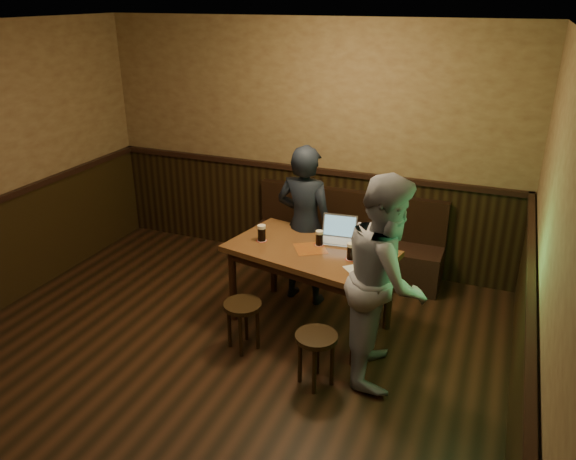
{
  "coord_description": "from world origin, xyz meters",
  "views": [
    {
      "loc": [
        2.17,
        -2.95,
        3.02
      ],
      "look_at": [
        0.39,
        1.44,
        1.01
      ],
      "focal_mm": 35.0,
      "sensor_mm": 36.0,
      "label": 1
    }
  ],
  "objects_px": {
    "pint_right": "(351,251)",
    "laptop": "(338,235)",
    "bench": "(345,247)",
    "pint_mid": "(319,238)",
    "person_suit": "(305,225)",
    "pub_table": "(310,259)",
    "pint_left": "(262,233)",
    "stool_left": "(243,312)",
    "person_grey": "(386,279)",
    "stool_right": "(316,345)"
  },
  "relations": [
    {
      "from": "pint_right",
      "to": "stool_right",
      "type": "bearing_deg",
      "value": -93.66
    },
    {
      "from": "pub_table",
      "to": "person_grey",
      "type": "xyz_separation_m",
      "value": [
        0.82,
        -0.47,
        0.18
      ]
    },
    {
      "from": "stool_right",
      "to": "laptop",
      "type": "height_order",
      "value": "laptop"
    },
    {
      "from": "pub_table",
      "to": "stool_left",
      "type": "distance_m",
      "value": 0.81
    },
    {
      "from": "stool_right",
      "to": "person_grey",
      "type": "relative_size",
      "value": 0.27
    },
    {
      "from": "person_suit",
      "to": "pint_right",
      "type": "bearing_deg",
      "value": 145.49
    },
    {
      "from": "bench",
      "to": "stool_left",
      "type": "xyz_separation_m",
      "value": [
        -0.42,
        -1.81,
        0.06
      ]
    },
    {
      "from": "pint_right",
      "to": "laptop",
      "type": "xyz_separation_m",
      "value": [
        -0.23,
        0.36,
        -0.02
      ]
    },
    {
      "from": "stool_right",
      "to": "person_suit",
      "type": "distance_m",
      "value": 1.5
    },
    {
      "from": "bench",
      "to": "stool_left",
      "type": "height_order",
      "value": "bench"
    },
    {
      "from": "pint_right",
      "to": "person_suit",
      "type": "distance_m",
      "value": 0.83
    },
    {
      "from": "pub_table",
      "to": "pint_left",
      "type": "bearing_deg",
      "value": -168.02
    },
    {
      "from": "stool_right",
      "to": "person_grey",
      "type": "distance_m",
      "value": 0.78
    },
    {
      "from": "pint_mid",
      "to": "person_suit",
      "type": "distance_m",
      "value": 0.44
    },
    {
      "from": "pint_left",
      "to": "person_suit",
      "type": "xyz_separation_m",
      "value": [
        0.27,
        0.46,
        -0.05
      ]
    },
    {
      "from": "stool_left",
      "to": "person_suit",
      "type": "height_order",
      "value": "person_suit"
    },
    {
      "from": "person_grey",
      "to": "pint_right",
      "type": "bearing_deg",
      "value": 36.15
    },
    {
      "from": "pint_left",
      "to": "person_grey",
      "type": "bearing_deg",
      "value": -19.42
    },
    {
      "from": "pint_left",
      "to": "pint_mid",
      "type": "xyz_separation_m",
      "value": [
        0.55,
        0.11,
        -0.01
      ]
    },
    {
      "from": "pint_right",
      "to": "pub_table",
      "type": "bearing_deg",
      "value": 169.37
    },
    {
      "from": "stool_left",
      "to": "pint_right",
      "type": "distance_m",
      "value": 1.12
    },
    {
      "from": "pint_mid",
      "to": "person_suit",
      "type": "xyz_separation_m",
      "value": [
        -0.27,
        0.35,
        -0.05
      ]
    },
    {
      "from": "pint_left",
      "to": "pub_table",
      "type": "bearing_deg",
      "value": 0.21
    },
    {
      "from": "pint_right",
      "to": "person_suit",
      "type": "bearing_deg",
      "value": 140.2
    },
    {
      "from": "stool_left",
      "to": "pint_left",
      "type": "height_order",
      "value": "pint_left"
    },
    {
      "from": "pub_table",
      "to": "laptop",
      "type": "distance_m",
      "value": 0.37
    },
    {
      "from": "pint_mid",
      "to": "laptop",
      "type": "xyz_separation_m",
      "value": [
        0.13,
        0.17,
        -0.01
      ]
    },
    {
      "from": "stool_right",
      "to": "pint_mid",
      "type": "distance_m",
      "value": 1.13
    },
    {
      "from": "stool_left",
      "to": "stool_right",
      "type": "relative_size",
      "value": 0.99
    },
    {
      "from": "person_grey",
      "to": "person_suit",
      "type": "bearing_deg",
      "value": 38.64
    },
    {
      "from": "pub_table",
      "to": "pint_left",
      "type": "height_order",
      "value": "pint_left"
    },
    {
      "from": "bench",
      "to": "laptop",
      "type": "xyz_separation_m",
      "value": [
        0.18,
        -0.92,
        0.56
      ]
    },
    {
      "from": "laptop",
      "to": "pint_right",
      "type": "bearing_deg",
      "value": -62.61
    },
    {
      "from": "pub_table",
      "to": "bench",
      "type": "bearing_deg",
      "value": 101.77
    },
    {
      "from": "stool_left",
      "to": "person_grey",
      "type": "height_order",
      "value": "person_grey"
    },
    {
      "from": "stool_left",
      "to": "laptop",
      "type": "xyz_separation_m",
      "value": [
        0.6,
        0.89,
        0.5
      ]
    },
    {
      "from": "pub_table",
      "to": "pint_mid",
      "type": "height_order",
      "value": "pint_mid"
    },
    {
      "from": "pint_right",
      "to": "laptop",
      "type": "distance_m",
      "value": 0.43
    },
    {
      "from": "bench",
      "to": "pint_mid",
      "type": "height_order",
      "value": "pint_mid"
    },
    {
      "from": "pint_mid",
      "to": "person_grey",
      "type": "distance_m",
      "value": 0.96
    },
    {
      "from": "stool_left",
      "to": "pint_left",
      "type": "distance_m",
      "value": 0.81
    },
    {
      "from": "stool_left",
      "to": "pint_mid",
      "type": "height_order",
      "value": "pint_mid"
    },
    {
      "from": "pint_right",
      "to": "person_suit",
      "type": "relative_size",
      "value": 0.1
    },
    {
      "from": "pint_mid",
      "to": "pint_left",
      "type": "bearing_deg",
      "value": -168.75
    },
    {
      "from": "stool_right",
      "to": "pint_right",
      "type": "xyz_separation_m",
      "value": [
        0.05,
        0.77,
        0.51
      ]
    },
    {
      "from": "pub_table",
      "to": "laptop",
      "type": "xyz_separation_m",
      "value": [
        0.18,
        0.28,
        0.17
      ]
    },
    {
      "from": "pub_table",
      "to": "pint_right",
      "type": "distance_m",
      "value": 0.46
    },
    {
      "from": "stool_right",
      "to": "person_grey",
      "type": "xyz_separation_m",
      "value": [
        0.45,
        0.39,
        0.51
      ]
    },
    {
      "from": "pint_mid",
      "to": "person_grey",
      "type": "relative_size",
      "value": 0.08
    },
    {
      "from": "stool_left",
      "to": "pint_left",
      "type": "relative_size",
      "value": 2.85
    }
  ]
}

